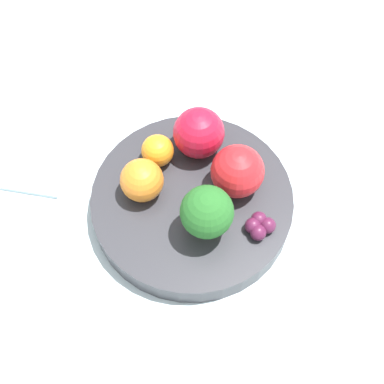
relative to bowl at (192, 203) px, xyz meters
The scene contains 10 objects.
ground_plane 0.04m from the bowl, ahead, with size 6.00×6.00×0.00m, color gray.
table_surface 0.03m from the bowl, ahead, with size 1.20×1.20×0.02m.
bowl is the anchor object (origin of this frame).
broccoli 0.07m from the bowl, 116.61° to the left, with size 0.06×0.06×0.07m.
apple_red 0.07m from the bowl, 156.98° to the right, with size 0.06×0.06×0.06m.
apple_green 0.08m from the bowl, 92.31° to the right, with size 0.06×0.06×0.06m.
orange_front 0.07m from the bowl, 44.74° to the right, with size 0.04×0.04×0.04m.
orange_back 0.07m from the bowl, ahead, with size 0.05×0.05×0.05m.
grape_cluster 0.09m from the bowl, 156.87° to the left, with size 0.03×0.03×0.02m.
napkin 0.25m from the bowl, 17.11° to the right, with size 0.16×0.16×0.01m.
Camera 1 is at (-0.04, 0.30, 0.59)m, focal length 50.00 mm.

